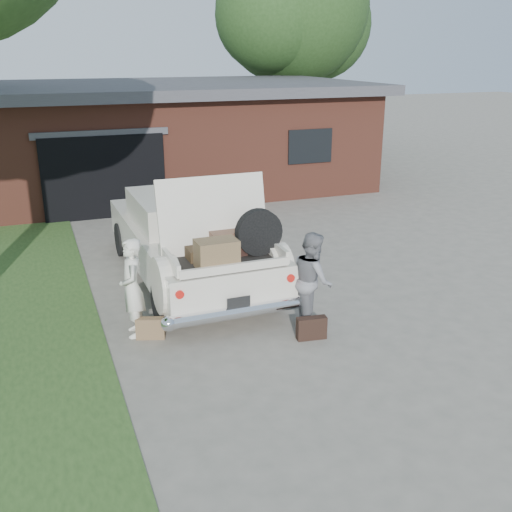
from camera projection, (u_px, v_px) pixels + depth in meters
name	position (u px, v px, depth m)	size (l,w,h in m)	color
ground	(269.00, 332.00, 9.63)	(90.00, 90.00, 0.00)	gray
house	(167.00, 134.00, 19.55)	(12.80, 7.80, 3.30)	brown
tree_right	(294.00, 12.00, 24.95)	(7.34, 6.38, 9.21)	#38281E
sedan	(189.00, 238.00, 11.59)	(2.33, 5.73, 2.34)	beige
woman_left	(132.00, 288.00, 9.30)	(0.58, 0.38, 1.59)	silver
woman_right	(312.00, 280.00, 9.64)	(0.77, 0.60, 1.59)	gray
suitcase_left	(150.00, 328.00, 9.37)	(0.45, 0.14, 0.34)	brown
suitcase_right	(312.00, 328.00, 9.35)	(0.47, 0.15, 0.36)	black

